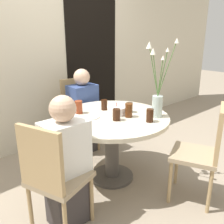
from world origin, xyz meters
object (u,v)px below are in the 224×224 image
at_px(drink_glass_5, 79,107).
at_px(chair_near_front, 52,174).
at_px(chair_far_back, 204,148).
at_px(side_plate, 91,117).
at_px(drink_glass_0, 129,110).
at_px(birthday_cake, 117,111).
at_px(drink_glass_1, 150,115).
at_px(drink_glass_3, 116,115).
at_px(flower_vase, 157,94).
at_px(drink_glass_2, 129,108).
at_px(chair_left_flank, 78,109).
at_px(drink_glass_4, 104,105).
at_px(person_boy, 66,167).
at_px(person_woman, 83,114).

bearing_deg(drink_glass_5, chair_near_front, -137.81).
height_order(chair_far_back, side_plate, chair_far_back).
relative_size(drink_glass_0, drink_glass_5, 1.03).
xyz_separation_m(side_plate, drink_glass_5, (-0.01, 0.19, 0.06)).
height_order(birthday_cake, drink_glass_1, drink_glass_1).
height_order(drink_glass_0, drink_glass_3, drink_glass_0).
bearing_deg(flower_vase, drink_glass_2, 109.30).
bearing_deg(drink_glass_5, chair_left_flank, 56.62).
distance_m(birthday_cake, drink_glass_4, 0.20).
distance_m(drink_glass_2, drink_glass_5, 0.53).
height_order(drink_glass_2, drink_glass_3, drink_glass_3).
distance_m(chair_far_back, flower_vase, 0.66).
xyz_separation_m(drink_glass_3, drink_glass_5, (-0.15, 0.41, 0.01)).
xyz_separation_m(birthday_cake, drink_glass_3, (-0.12, -0.13, 0.02)).
xyz_separation_m(drink_glass_3, person_boy, (-0.65, -0.12, -0.26)).
xyz_separation_m(drink_glass_1, drink_glass_3, (-0.20, 0.24, -0.01)).
xyz_separation_m(chair_near_front, chair_far_back, (1.22, -0.52, 0.00)).
height_order(chair_left_flank, chair_near_front, same).
xyz_separation_m(flower_vase, drink_glass_1, (-0.16, -0.05, -0.17)).
bearing_deg(drink_glass_3, drink_glass_1, -49.52).
distance_m(birthday_cake, drink_glass_2, 0.15).
xyz_separation_m(flower_vase, drink_glass_3, (-0.37, 0.19, -0.18)).
distance_m(chair_far_back, birthday_cake, 0.91).
xyz_separation_m(drink_glass_2, drink_glass_4, (-0.14, 0.24, 0.00)).
bearing_deg(chair_near_front, drink_glass_2, -95.43).
distance_m(chair_left_flank, chair_far_back, 1.72).
distance_m(flower_vase, person_boy, 1.10).
relative_size(birthday_cake, person_woman, 0.17).
distance_m(chair_near_front, person_woman, 1.44).
height_order(chair_far_back, drink_glass_3, chair_far_back).
distance_m(birthday_cake, person_woman, 0.76).
distance_m(flower_vase, drink_glass_0, 0.32).
height_order(chair_left_flank, drink_glass_5, chair_left_flank).
relative_size(drink_glass_1, drink_glass_2, 1.21).
distance_m(chair_left_flank, person_boy, 1.44).
height_order(chair_near_front, chair_far_back, same).
bearing_deg(person_woman, drink_glass_0, -93.60).
height_order(drink_glass_1, person_woman, person_woman).
bearing_deg(chair_left_flank, drink_glass_0, -82.90).
relative_size(chair_near_front, flower_vase, 1.23).
bearing_deg(drink_glass_5, drink_glass_3, -70.41).
bearing_deg(drink_glass_1, chair_far_back, -64.25).
distance_m(drink_glass_5, person_woman, 0.62).
height_order(chair_left_flank, birthday_cake, chair_left_flank).
height_order(drink_glass_0, person_boy, person_boy).
xyz_separation_m(flower_vase, drink_glass_4, (-0.24, 0.52, -0.18)).
relative_size(drink_glass_4, person_woman, 0.10).
distance_m(drink_glass_0, drink_glass_5, 0.52).
xyz_separation_m(birthday_cake, drink_glass_5, (-0.27, 0.28, 0.03)).
bearing_deg(birthday_cake, side_plate, 159.57).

